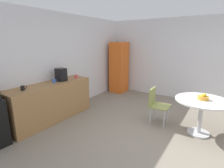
{
  "coord_description": "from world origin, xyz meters",
  "views": [
    {
      "loc": [
        -2.91,
        -0.75,
        1.88
      ],
      "look_at": [
        0.18,
        1.3,
        0.95
      ],
      "focal_mm": 27.72,
      "sensor_mm": 36.0,
      "label": 1
    }
  ],
  "objects_px": {
    "chair_olive": "(156,102)",
    "coffee_maker": "(61,75)",
    "mug_green": "(23,88)",
    "locker_cabinet": "(119,67)",
    "mug_red": "(76,77)",
    "fruit_bowl": "(203,97)",
    "mug_white": "(54,81)",
    "round_table": "(202,107)"
  },
  "relations": [
    {
      "from": "chair_olive",
      "to": "coffee_maker",
      "type": "bearing_deg",
      "value": 111.2
    },
    {
      "from": "mug_green",
      "to": "coffee_maker",
      "type": "height_order",
      "value": "coffee_maker"
    },
    {
      "from": "locker_cabinet",
      "to": "mug_green",
      "type": "height_order",
      "value": "locker_cabinet"
    },
    {
      "from": "mug_red",
      "to": "coffee_maker",
      "type": "bearing_deg",
      "value": 167.72
    },
    {
      "from": "fruit_bowl",
      "to": "mug_green",
      "type": "bearing_deg",
      "value": 121.6
    },
    {
      "from": "mug_white",
      "to": "mug_red",
      "type": "xyz_separation_m",
      "value": [
        0.66,
        -0.07,
        0.0
      ]
    },
    {
      "from": "round_table",
      "to": "coffee_maker",
      "type": "height_order",
      "value": "coffee_maker"
    },
    {
      "from": "fruit_bowl",
      "to": "coffee_maker",
      "type": "relative_size",
      "value": 0.66
    },
    {
      "from": "round_table",
      "to": "mug_green",
      "type": "height_order",
      "value": "mug_green"
    },
    {
      "from": "round_table",
      "to": "mug_green",
      "type": "distance_m",
      "value": 3.64
    },
    {
      "from": "chair_olive",
      "to": "mug_green",
      "type": "distance_m",
      "value": 2.87
    },
    {
      "from": "locker_cabinet",
      "to": "chair_olive",
      "type": "xyz_separation_m",
      "value": [
        -1.79,
        -2.07,
        -0.39
      ]
    },
    {
      "from": "round_table",
      "to": "mug_red",
      "type": "xyz_separation_m",
      "value": [
        -0.45,
        3.02,
        0.35
      ]
    },
    {
      "from": "locker_cabinet",
      "to": "mug_red",
      "type": "bearing_deg",
      "value": 179.8
    },
    {
      "from": "mug_green",
      "to": "coffee_maker",
      "type": "xyz_separation_m",
      "value": [
        1.01,
        0.02,
        0.11
      ]
    },
    {
      "from": "round_table",
      "to": "mug_white",
      "type": "height_order",
      "value": "mug_white"
    },
    {
      "from": "locker_cabinet",
      "to": "mug_green",
      "type": "relative_size",
      "value": 14.22
    },
    {
      "from": "chair_olive",
      "to": "mug_white",
      "type": "distance_m",
      "value": 2.45
    },
    {
      "from": "coffee_maker",
      "to": "mug_red",
      "type": "bearing_deg",
      "value": -12.28
    },
    {
      "from": "mug_green",
      "to": "mug_white",
      "type": "bearing_deg",
      "value": 0.17
    },
    {
      "from": "locker_cabinet",
      "to": "chair_olive",
      "type": "bearing_deg",
      "value": -130.82
    },
    {
      "from": "round_table",
      "to": "mug_white",
      "type": "distance_m",
      "value": 3.3
    },
    {
      "from": "mug_white",
      "to": "mug_red",
      "type": "height_order",
      "value": "same"
    },
    {
      "from": "locker_cabinet",
      "to": "mug_red",
      "type": "distance_m",
      "value": 2.21
    },
    {
      "from": "chair_olive",
      "to": "mug_green",
      "type": "relative_size",
      "value": 6.43
    },
    {
      "from": "fruit_bowl",
      "to": "coffee_maker",
      "type": "xyz_separation_m",
      "value": [
        -0.89,
        3.11,
        0.27
      ]
    },
    {
      "from": "mug_white",
      "to": "fruit_bowl",
      "type": "bearing_deg",
      "value": -70.0
    },
    {
      "from": "locker_cabinet",
      "to": "mug_white",
      "type": "relative_size",
      "value": 14.22
    },
    {
      "from": "mug_white",
      "to": "mug_green",
      "type": "bearing_deg",
      "value": -179.83
    },
    {
      "from": "mug_white",
      "to": "chair_olive",
      "type": "bearing_deg",
      "value": -63.4
    },
    {
      "from": "round_table",
      "to": "fruit_bowl",
      "type": "height_order",
      "value": "fruit_bowl"
    },
    {
      "from": "locker_cabinet",
      "to": "mug_red",
      "type": "relative_size",
      "value": 14.22
    },
    {
      "from": "locker_cabinet",
      "to": "coffee_maker",
      "type": "bearing_deg",
      "value": 177.83
    },
    {
      "from": "round_table",
      "to": "chair_olive",
      "type": "relative_size",
      "value": 1.25
    },
    {
      "from": "chair_olive",
      "to": "mug_white",
      "type": "height_order",
      "value": "mug_white"
    },
    {
      "from": "chair_olive",
      "to": "coffee_maker",
      "type": "distance_m",
      "value": 2.39
    },
    {
      "from": "mug_green",
      "to": "mug_red",
      "type": "xyz_separation_m",
      "value": [
        1.44,
        -0.07,
        0.0
      ]
    },
    {
      "from": "chair_olive",
      "to": "round_table",
      "type": "bearing_deg",
      "value": -87.96
    },
    {
      "from": "chair_olive",
      "to": "mug_white",
      "type": "relative_size",
      "value": 6.43
    },
    {
      "from": "mug_white",
      "to": "coffee_maker",
      "type": "bearing_deg",
      "value": 4.78
    },
    {
      "from": "locker_cabinet",
      "to": "fruit_bowl",
      "type": "height_order",
      "value": "locker_cabinet"
    },
    {
      "from": "mug_white",
      "to": "mug_green",
      "type": "xyz_separation_m",
      "value": [
        -0.78,
        -0.0,
        0.0
      ]
    }
  ]
}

